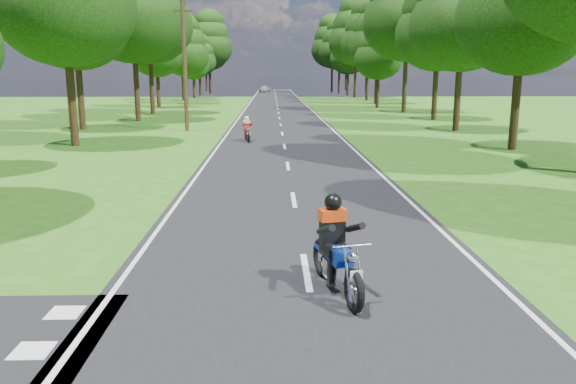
{
  "coord_description": "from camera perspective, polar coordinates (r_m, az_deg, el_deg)",
  "views": [
    {
      "loc": [
        -0.62,
        -7.79,
        3.61
      ],
      "look_at": [
        -0.28,
        4.0,
        1.1
      ],
      "focal_mm": 35.0,
      "sensor_mm": 36.0,
      "label": 1
    }
  ],
  "objects": [
    {
      "name": "ground",
      "position": [
        8.61,
        2.69,
        -12.79
      ],
      "size": [
        160.0,
        160.0,
        0.0
      ],
      "primitive_type": "plane",
      "color": "#265A14",
      "rests_on": "ground"
    },
    {
      "name": "main_road",
      "position": [
        57.91,
        -1.04,
        8.45
      ],
      "size": [
        7.0,
        140.0,
        0.02
      ],
      "primitive_type": "cube",
      "color": "black",
      "rests_on": "ground"
    },
    {
      "name": "road_markings",
      "position": [
        56.04,
        -1.16,
        8.34
      ],
      "size": [
        7.4,
        140.0,
        0.01
      ],
      "color": "silver",
      "rests_on": "main_road"
    },
    {
      "name": "treeline",
      "position": [
        68.05,
        0.09,
        15.93
      ],
      "size": [
        40.0,
        115.35,
        14.78
      ],
      "color": "black",
      "rests_on": "ground"
    },
    {
      "name": "telegraph_pole",
      "position": [
        36.2,
        -10.45,
        12.55
      ],
      "size": [
        1.2,
        0.26,
        8.0
      ],
      "color": "#382616",
      "rests_on": "ground"
    },
    {
      "name": "rider_near_blue",
      "position": [
        9.3,
        4.97,
        -5.35
      ],
      "size": [
        1.08,
        2.07,
        1.64
      ],
      "primitive_type": null,
      "rotation": [
        0.0,
        0.0,
        0.22
      ],
      "color": "navy",
      "rests_on": "main_road"
    },
    {
      "name": "rider_far_red",
      "position": [
        30.22,
        -4.18,
        6.43
      ],
      "size": [
        0.75,
        1.66,
        1.33
      ],
      "primitive_type": null,
      "rotation": [
        0.0,
        0.0,
        0.14
      ],
      "color": "#AE1C0D",
      "rests_on": "main_road"
    },
    {
      "name": "distant_car",
      "position": [
        107.84,
        -2.36,
        10.44
      ],
      "size": [
        2.67,
        4.07,
        1.29
      ],
      "primitive_type": "imported",
      "rotation": [
        0.0,
        0.0,
        -0.33
      ],
      "color": "#B3B5BA",
      "rests_on": "main_road"
    }
  ]
}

